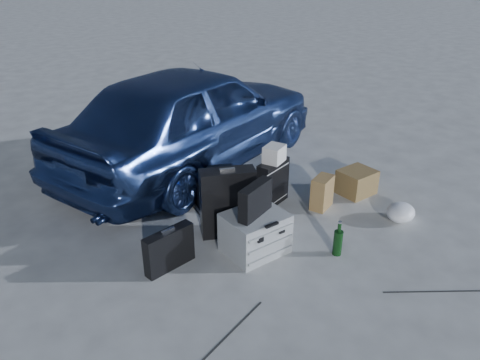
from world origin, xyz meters
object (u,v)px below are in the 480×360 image
(suitcase_left, at_px, (228,202))
(green_bottle, at_px, (338,239))
(pelican_case, at_px, (255,233))
(briefcase, at_px, (169,249))
(cardboard_box, at_px, (357,182))
(suitcase_right, at_px, (273,183))
(duffel_bag, at_px, (222,189))
(car, at_px, (193,116))

(suitcase_left, xyz_separation_m, green_bottle, (0.61, -0.92, -0.18))
(pelican_case, xyz_separation_m, green_bottle, (0.59, -0.50, -0.03))
(briefcase, xyz_separation_m, cardboard_box, (2.47, -0.02, -0.04))
(suitcase_right, relative_size, duffel_bag, 0.86)
(suitcase_left, xyz_separation_m, suitcase_right, (0.76, 0.22, -0.09))
(pelican_case, xyz_separation_m, suitcase_right, (0.74, 0.63, 0.06))
(pelican_case, distance_m, briefcase, 0.81)
(cardboard_box, bearing_deg, green_bottle, -146.38)
(duffel_bag, bearing_deg, briefcase, -127.97)
(car, relative_size, suitcase_left, 5.67)
(pelican_case, height_order, suitcase_left, suitcase_left)
(duffel_bag, relative_size, green_bottle, 1.76)
(suitcase_left, bearing_deg, green_bottle, -31.76)
(car, bearing_deg, suitcase_left, 140.83)
(suitcase_right, relative_size, green_bottle, 1.51)
(briefcase, xyz_separation_m, green_bottle, (1.36, -0.75, -0.02))
(duffel_bag, distance_m, green_bottle, 1.54)
(pelican_case, height_order, briefcase, pelican_case)
(suitcase_left, height_order, duffel_bag, suitcase_left)
(briefcase, distance_m, suitcase_right, 1.56)
(duffel_bag, bearing_deg, green_bottle, -62.33)
(suitcase_right, distance_m, duffel_bag, 0.59)
(pelican_case, relative_size, suitcase_right, 1.07)
(briefcase, distance_m, suitcase_left, 0.79)
(pelican_case, xyz_separation_m, suitcase_left, (-0.02, 0.42, 0.15))
(suitcase_right, bearing_deg, cardboard_box, -39.29)
(duffel_bag, bearing_deg, car, 91.50)
(car, xyz_separation_m, pelican_case, (-0.60, -2.07, -0.48))
(cardboard_box, relative_size, green_bottle, 1.14)
(car, xyz_separation_m, briefcase, (-1.38, -1.82, -0.49))
(pelican_case, bearing_deg, briefcase, 161.88)
(car, distance_m, suitcase_left, 1.80)
(car, distance_m, duffel_bag, 1.22)
(suitcase_right, bearing_deg, green_bottle, -114.21)
(car, distance_m, suitcase_right, 1.51)
(pelican_case, xyz_separation_m, briefcase, (-0.77, 0.25, -0.01))
(suitcase_left, xyz_separation_m, cardboard_box, (1.72, -0.18, -0.20))
(car, height_order, suitcase_right, car)
(cardboard_box, bearing_deg, pelican_case, -172.18)
(suitcase_left, height_order, cardboard_box, suitcase_left)
(briefcase, relative_size, green_bottle, 1.43)
(duffel_bag, height_order, green_bottle, green_bottle)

